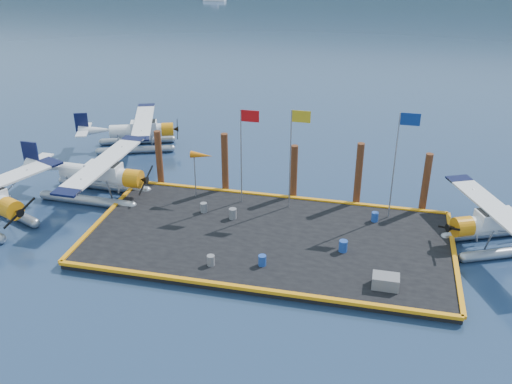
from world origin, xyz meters
TOP-DOWN VIEW (x-y plane):
  - ground at (0.00, 0.00)m, footprint 4000.00×4000.00m
  - dock at (0.00, 0.00)m, footprint 20.00×10.00m
  - dock_bumpers at (0.00, 0.00)m, footprint 20.25×10.25m
  - seaplane_b at (-11.70, 3.05)m, footprint 8.66×9.54m
  - seaplane_c at (-12.62, 11.63)m, footprint 7.93×8.45m
  - seaplane_d at (12.40, 2.35)m, footprint 8.31×8.74m
  - drum_0 at (-4.40, 1.97)m, footprint 0.41×0.41m
  - drum_1 at (0.28, -2.88)m, footprint 0.41×0.41m
  - drum_2 at (4.20, -0.61)m, footprint 0.45×0.45m
  - drum_3 at (-2.30, -3.46)m, footprint 0.40×0.40m
  - drum_4 at (5.72, 3.11)m, footprint 0.40×0.40m
  - drum_5 at (-2.48, 1.57)m, footprint 0.45×0.45m
  - crate at (6.49, -3.40)m, footprint 1.29×0.86m
  - flagpole_red at (-2.29, 3.80)m, footprint 1.14×0.08m
  - flagpole_yellow at (0.70, 3.80)m, footprint 1.14×0.08m
  - flagpole_blue at (6.70, 3.80)m, footprint 1.14×0.08m
  - windsock at (-5.03, 3.80)m, footprint 1.40×0.44m
  - piling_0 at (-8.50, 5.40)m, footprint 0.44×0.44m
  - piling_1 at (-4.00, 5.40)m, footprint 0.44×0.44m
  - piling_2 at (0.50, 5.40)m, footprint 0.44×0.44m
  - piling_3 at (4.50, 5.40)m, footprint 0.44×0.44m
  - piling_4 at (8.50, 5.40)m, footprint 0.44×0.44m

SIDE VIEW (x-z plane):
  - ground at x=0.00m, z-range 0.00..0.00m
  - dock at x=0.00m, z-range 0.00..0.40m
  - dock_bumpers at x=0.00m, z-range 0.40..0.58m
  - drum_3 at x=-2.30m, z-range 0.40..0.96m
  - drum_4 at x=5.72m, z-range 0.40..0.97m
  - drum_1 at x=0.28m, z-range 0.40..0.97m
  - drum_0 at x=-4.40m, z-range 0.40..0.98m
  - drum_5 at x=-2.48m, z-range 0.40..1.04m
  - drum_2 at x=4.20m, z-range 0.40..1.04m
  - crate at x=6.49m, z-range 0.40..1.04m
  - seaplane_c at x=-12.62m, z-range -0.20..2.84m
  - seaplane_d at x=12.40m, z-range -0.21..2.99m
  - seaplane_b at x=-11.70m, z-range -0.22..3.18m
  - piling_2 at x=0.50m, z-range 0.00..3.80m
  - piling_0 at x=-8.50m, z-range 0.00..4.00m
  - piling_4 at x=8.50m, z-range 0.00..4.00m
  - piling_1 at x=-4.00m, z-range 0.00..4.20m
  - piling_3 at x=4.50m, z-range 0.00..4.30m
  - windsock at x=-5.03m, z-range 1.67..4.79m
  - flagpole_red at x=-2.29m, z-range 1.40..7.40m
  - flagpole_yellow at x=0.70m, z-range 1.41..7.61m
  - flagpole_blue at x=6.70m, z-range 1.44..7.94m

